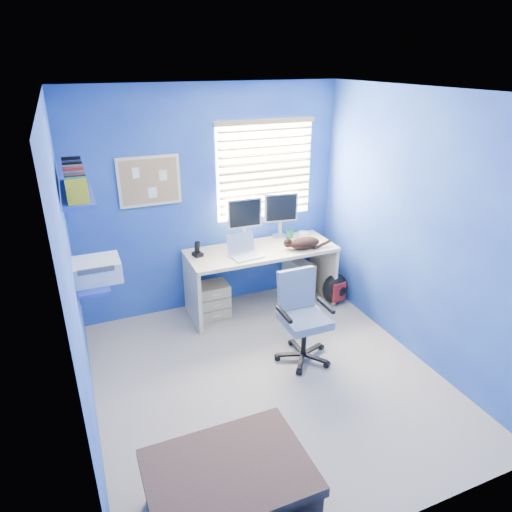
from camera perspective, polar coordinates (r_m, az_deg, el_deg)
name	(u,v)px	position (r m, az deg, el deg)	size (l,w,h in m)	color
floor	(268,379)	(4.35, 1.53, -15.11)	(3.00, 3.20, 0.00)	tan
ceiling	(272,91)	(3.40, 2.01, 19.88)	(3.00, 3.20, 0.00)	white
wall_back	(211,202)	(5.11, -5.71, 6.77)	(3.00, 0.01, 2.50)	#1C34A2
wall_front	(398,368)	(2.52, 17.28, -13.26)	(3.00, 0.01, 2.50)	#1C34A2
wall_left	(73,288)	(3.42, -21.87, -3.69)	(0.01, 3.20, 2.50)	#1C34A2
wall_right	(417,230)	(4.49, 19.49, 3.11)	(0.01, 3.20, 2.50)	#1C34A2
desk	(261,278)	(5.28, 0.65, -2.81)	(1.68, 0.65, 0.74)	beige
laptop	(246,247)	(4.89, -1.22, 1.11)	(0.33, 0.26, 0.22)	silver
monitor_left	(244,221)	(5.20, -1.51, 4.38)	(0.40, 0.12, 0.54)	silver
monitor_right	(280,215)	(5.40, 3.01, 5.10)	(0.40, 0.12, 0.54)	silver
phone	(197,249)	(4.95, -7.36, 0.91)	(0.09, 0.11, 0.17)	black
mug	(290,234)	(5.46, 4.27, 2.81)	(0.10, 0.09, 0.10)	#21795F
cd_spindle	(303,235)	(5.47, 5.94, 2.63)	(0.13, 0.13, 0.07)	silver
cat	(305,243)	(5.15, 6.11, 1.63)	(0.36, 0.19, 0.13)	black
tower_pc	(298,278)	(5.65, 5.31, -2.71)	(0.19, 0.44, 0.45)	beige
drawer_boxes	(213,300)	(5.20, -5.42, -5.46)	(0.35, 0.28, 0.41)	tan
yellow_book	(295,294)	(5.48, 4.94, -4.80)	(0.03, 0.17, 0.24)	yellow
backpack	(335,288)	(5.53, 9.84, -4.02)	(0.32, 0.24, 0.37)	black
bed_corner	(229,495)	(3.20, -3.37, -27.63)	(0.95, 0.67, 0.46)	brown
office_chair	(302,328)	(4.47, 5.78, -8.91)	(0.51, 0.51, 0.88)	black
window_blinds	(265,170)	(5.23, 1.19, 10.65)	(1.15, 0.05, 1.10)	white
corkboard	(149,181)	(4.87, -13.18, 9.09)	(0.64, 0.02, 0.52)	beige
wall_shelves	(84,226)	(4.05, -20.66, 3.51)	(0.42, 0.90, 1.05)	#2941A8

